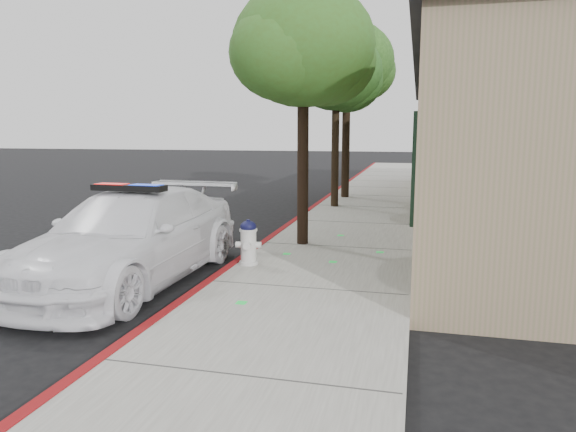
# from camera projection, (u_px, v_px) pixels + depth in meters

# --- Properties ---
(ground) EXTENTS (120.00, 120.00, 0.00)m
(ground) POSITION_uv_depth(u_px,v_px,m) (206.00, 289.00, 8.40)
(ground) COLOR black
(ground) RESTS_ON ground
(sidewalk) EXTENTS (3.20, 60.00, 0.15)m
(sidewalk) POSITION_uv_depth(u_px,v_px,m) (334.00, 250.00, 10.88)
(sidewalk) COLOR gray
(sidewalk) RESTS_ON ground
(red_curb) EXTENTS (0.14, 60.00, 0.16)m
(red_curb) POSITION_uv_depth(u_px,v_px,m) (263.00, 246.00, 11.25)
(red_curb) COLOR maroon
(red_curb) RESTS_ON ground
(clapboard_building) EXTENTS (7.30, 20.89, 4.24)m
(clapboard_building) POSITION_uv_depth(u_px,v_px,m) (542.00, 145.00, 15.11)
(clapboard_building) COLOR #8E745D
(clapboard_building) RESTS_ON ground
(police_car) EXTENTS (2.30, 5.33, 1.65)m
(police_car) POSITION_uv_depth(u_px,v_px,m) (131.00, 237.00, 8.75)
(police_car) COLOR white
(police_car) RESTS_ON ground
(fire_hydrant) EXTENTS (0.47, 0.41, 0.81)m
(fire_hydrant) POSITION_uv_depth(u_px,v_px,m) (248.00, 242.00, 9.33)
(fire_hydrant) COLOR silver
(fire_hydrant) RESTS_ON sidewalk
(street_tree_near) EXTENTS (2.89, 2.97, 5.28)m
(street_tree_near) POSITION_uv_depth(u_px,v_px,m) (304.00, 51.00, 10.53)
(street_tree_near) COLOR black
(street_tree_near) RESTS_ON sidewalk
(street_tree_mid) EXTENTS (2.81, 2.91, 5.37)m
(street_tree_mid) POSITION_uv_depth(u_px,v_px,m) (336.00, 76.00, 16.11)
(street_tree_mid) COLOR black
(street_tree_mid) RESTS_ON sidewalk
(street_tree_far) EXTENTS (3.31, 3.39, 6.17)m
(street_tree_far) POSITION_uv_depth(u_px,v_px,m) (348.00, 65.00, 18.32)
(street_tree_far) COLOR black
(street_tree_far) RESTS_ON sidewalk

